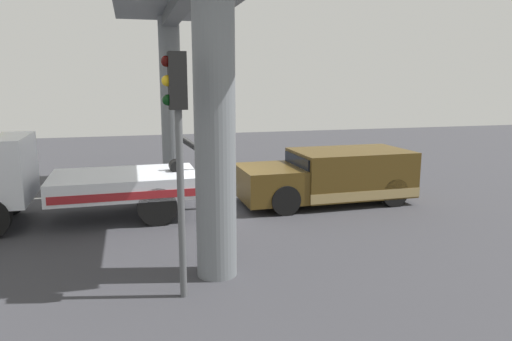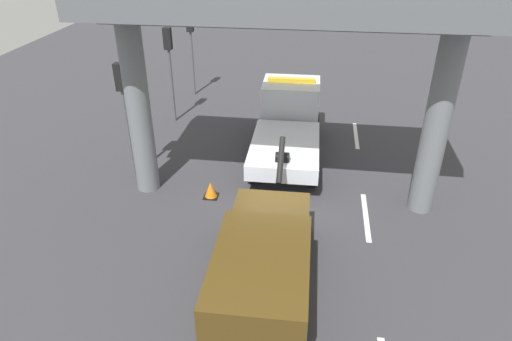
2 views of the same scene
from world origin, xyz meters
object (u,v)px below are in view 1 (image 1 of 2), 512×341
tow_truck_white (47,177)px  traffic_light_near (177,122)px  towed_van_green (333,177)px  traffic_cone_orange (213,225)px

tow_truck_white → traffic_light_near: bearing=118.5°
towed_van_green → traffic_cone_orange: towed_van_green is taller
tow_truck_white → traffic_cone_orange: size_ratio=12.93×
tow_truck_white → towed_van_green: 8.04m
traffic_light_near → traffic_cone_orange: bearing=-109.2°
towed_van_green → traffic_light_near: 7.73m
tow_truck_white → traffic_cone_orange: (-3.94, 2.25, -0.94)m
tow_truck_white → towed_van_green: size_ratio=1.39×
tow_truck_white → traffic_light_near: traffic_light_near is taller
towed_van_green → traffic_light_near: bearing=45.9°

